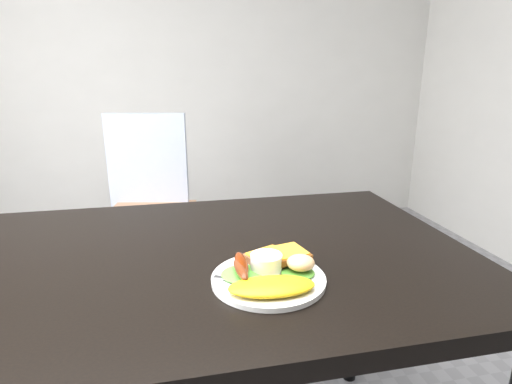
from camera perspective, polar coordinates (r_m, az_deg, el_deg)
room_back_panel at (r=3.11m, az=-11.06°, el=19.69°), size 4.00×0.04×2.70m
dining_table at (r=0.95m, az=-6.03°, el=-9.56°), size 1.20×0.80×0.04m
dining_chair at (r=2.12m, az=-15.01°, el=-3.47°), size 0.50×0.50×0.05m
person at (r=1.38m, az=-17.29°, el=-2.36°), size 0.61×0.50×1.44m
plate at (r=0.81m, az=1.79°, el=-12.31°), size 0.23×0.23×0.01m
lettuce_left at (r=0.81m, az=-1.82°, el=-11.62°), size 0.10×0.10×0.01m
lettuce_right at (r=0.82m, az=5.98°, el=-11.38°), size 0.08×0.08×0.01m
omelette at (r=0.75m, az=2.27°, el=-13.33°), size 0.17×0.09×0.02m
sausage_a at (r=0.79m, az=-2.20°, el=-10.99°), size 0.03×0.09×0.02m
sausage_b at (r=0.81m, az=-2.11°, el=-10.20°), size 0.03×0.10×0.03m
ramekin at (r=0.82m, az=1.47°, el=-10.15°), size 0.07×0.07×0.04m
toast_a at (r=0.86m, az=1.99°, el=-9.54°), size 0.11×0.11×0.01m
toast_b at (r=0.86m, az=4.62°, el=-8.85°), size 0.09×0.09×0.01m
potato_salad at (r=0.81m, az=6.40°, el=-10.00°), size 0.06×0.06×0.03m
fork at (r=0.79m, az=-1.13°, el=-12.56°), size 0.13×0.07×0.00m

